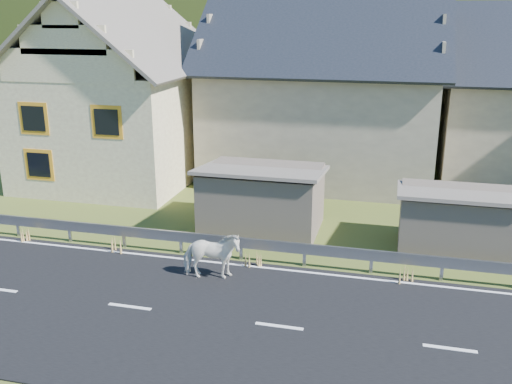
# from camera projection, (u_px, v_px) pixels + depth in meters

# --- Properties ---
(ground) EXTENTS (160.00, 160.00, 0.00)m
(ground) POSITION_uv_depth(u_px,v_px,m) (279.00, 328.00, 13.99)
(ground) COLOR #354517
(ground) RESTS_ON ground
(road) EXTENTS (60.00, 7.00, 0.04)m
(road) POSITION_uv_depth(u_px,v_px,m) (279.00, 327.00, 13.99)
(road) COLOR black
(road) RESTS_ON ground
(lane_markings) EXTENTS (60.00, 6.60, 0.01)m
(lane_markings) POSITION_uv_depth(u_px,v_px,m) (279.00, 326.00, 13.98)
(lane_markings) COLOR silver
(lane_markings) RESTS_ON road
(guardrail) EXTENTS (28.10, 0.09, 0.75)m
(guardrail) POSITION_uv_depth(u_px,v_px,m) (305.00, 249.00, 17.23)
(guardrail) COLOR #93969B
(guardrail) RESTS_ON ground
(shed_left) EXTENTS (4.30, 3.30, 2.40)m
(shed_left) POSITION_uv_depth(u_px,v_px,m) (262.00, 199.00, 20.15)
(shed_left) COLOR #6E5F52
(shed_left) RESTS_ON ground
(shed_right) EXTENTS (3.80, 2.90, 2.20)m
(shed_right) POSITION_uv_depth(u_px,v_px,m) (456.00, 223.00, 18.19)
(shed_right) COLOR #6E5F52
(shed_right) RESTS_ON ground
(house_cream) EXTENTS (7.80, 9.80, 8.30)m
(house_cream) POSITION_uv_depth(u_px,v_px,m) (121.00, 83.00, 26.13)
(house_cream) COLOR #FCF0B8
(house_cream) RESTS_ON ground
(house_stone_a) EXTENTS (10.80, 9.80, 8.90)m
(house_stone_a) POSITION_uv_depth(u_px,v_px,m) (326.00, 75.00, 26.72)
(house_stone_a) COLOR tan
(house_stone_a) RESTS_ON ground
(mountain) EXTENTS (440.00, 280.00, 260.00)m
(mountain) POSITION_uv_depth(u_px,v_px,m) (408.00, 102.00, 185.35)
(mountain) COLOR #1C3211
(mountain) RESTS_ON ground
(conifer_patch) EXTENTS (76.00, 50.00, 28.00)m
(conifer_patch) POSITION_uv_depth(u_px,v_px,m) (140.00, 21.00, 126.85)
(conifer_patch) COLOR black
(conifer_patch) RESTS_ON ground
(horse) EXTENTS (1.10, 1.81, 1.43)m
(horse) POSITION_uv_depth(u_px,v_px,m) (211.00, 255.00, 16.32)
(horse) COLOR white
(horse) RESTS_ON road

